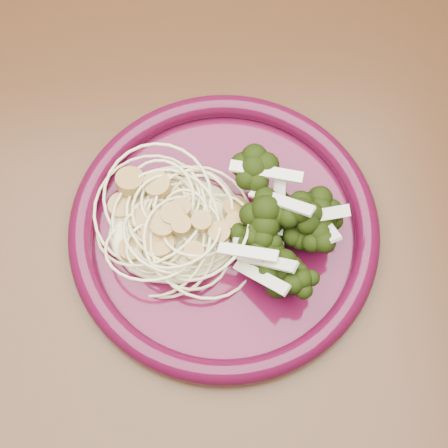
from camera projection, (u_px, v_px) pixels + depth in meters
dining_table at (219, 239)px, 0.66m from camera, size 1.20×0.80×0.75m
dinner_plate at (224, 228)px, 0.55m from camera, size 0.30×0.30×0.02m
spaghetti_pile at (175, 225)px, 0.54m from camera, size 0.13×0.11×0.03m
scallop_cluster at (172, 210)px, 0.51m from camera, size 0.12×0.12×0.04m
broccoli_pile at (285, 219)px, 0.53m from camera, size 0.09×0.14×0.05m
onion_garnish at (289, 204)px, 0.50m from camera, size 0.07×0.09×0.05m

